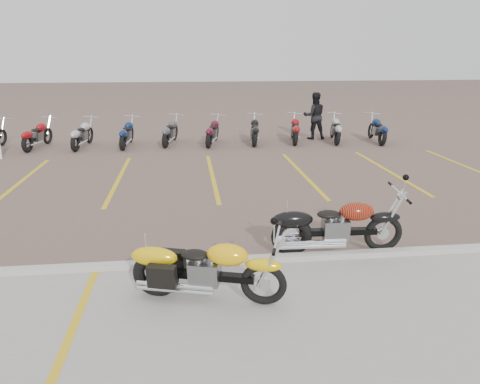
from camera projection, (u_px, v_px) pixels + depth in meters
name	position (u px, v px, depth m)	size (l,w,h in m)	color
ground	(224.00, 223.00, 9.96)	(100.00, 100.00, 0.00)	brown
concrete_apron	(254.00, 352.00, 5.67)	(60.00, 5.00, 0.01)	#9E9B93
curb	(233.00, 261.00, 8.04)	(60.00, 0.18, 0.12)	#ADAAA3
parking_stripes	(212.00, 176.00, 13.76)	(38.00, 5.50, 0.01)	gold
apron_stripe	(58.00, 366.00, 5.42)	(0.12, 5.00, 0.00)	gold
yellow_cruiser	(205.00, 271.00, 6.76)	(2.23, 0.80, 0.94)	black
flame_cruiser	(334.00, 228.00, 8.34)	(2.39, 0.37, 0.98)	black
person_b	(314.00, 116.00, 19.39)	(0.94, 0.73, 1.93)	black
bg_bike_row	(191.00, 131.00, 18.19)	(15.84, 2.08, 1.10)	black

